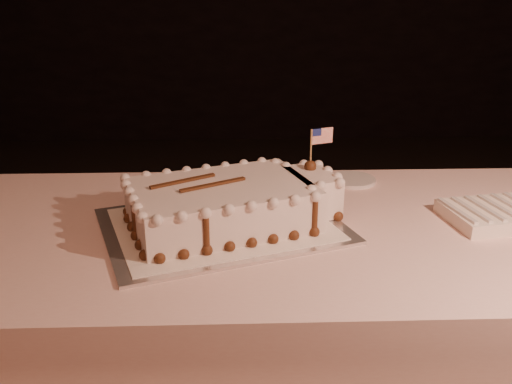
{
  "coord_description": "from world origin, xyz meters",
  "views": [
    {
      "loc": [
        -0.26,
        -0.63,
        1.31
      ],
      "look_at": [
        -0.22,
        0.6,
        0.84
      ],
      "focal_mm": 40.0,
      "sensor_mm": 36.0,
      "label": 1
    }
  ],
  "objects_px": {
    "cake_board": "(222,226)",
    "sheet_cake": "(233,203)",
    "side_plate": "(352,180)",
    "napkin_stack": "(497,214)",
    "banquet_table": "(340,355)"
  },
  "relations": [
    {
      "from": "banquet_table",
      "to": "side_plate",
      "type": "distance_m",
      "value": 0.49
    },
    {
      "from": "cake_board",
      "to": "napkin_stack",
      "type": "relative_size",
      "value": 2.03
    },
    {
      "from": "cake_board",
      "to": "sheet_cake",
      "type": "height_order",
      "value": "sheet_cake"
    },
    {
      "from": "sheet_cake",
      "to": "napkin_stack",
      "type": "distance_m",
      "value": 0.64
    },
    {
      "from": "sheet_cake",
      "to": "napkin_stack",
      "type": "relative_size",
      "value": 2.0
    },
    {
      "from": "banquet_table",
      "to": "cake_board",
      "type": "distance_m",
      "value": 0.48
    },
    {
      "from": "banquet_table",
      "to": "sheet_cake",
      "type": "relative_size",
      "value": 4.51
    },
    {
      "from": "side_plate",
      "to": "banquet_table",
      "type": "bearing_deg",
      "value": -102.72
    },
    {
      "from": "banquet_table",
      "to": "cake_board",
      "type": "relative_size",
      "value": 4.44
    },
    {
      "from": "sheet_cake",
      "to": "side_plate",
      "type": "bearing_deg",
      "value": 40.63
    },
    {
      "from": "cake_board",
      "to": "sheet_cake",
      "type": "bearing_deg",
      "value": 0.25
    },
    {
      "from": "sheet_cake",
      "to": "side_plate",
      "type": "distance_m",
      "value": 0.45
    },
    {
      "from": "cake_board",
      "to": "napkin_stack",
      "type": "xyz_separation_m",
      "value": [
        0.66,
        0.02,
        0.01
      ]
    },
    {
      "from": "cake_board",
      "to": "sheet_cake",
      "type": "distance_m",
      "value": 0.06
    },
    {
      "from": "napkin_stack",
      "to": "banquet_table",
      "type": "bearing_deg",
      "value": -177.96
    }
  ]
}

